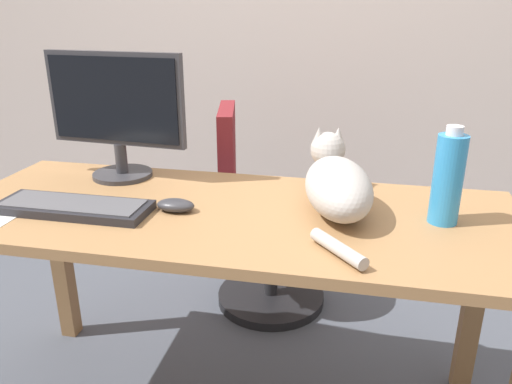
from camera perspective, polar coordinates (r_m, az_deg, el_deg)
The scene contains 8 objects.
back_wall at distance 2.81m, azimuth 5.23°, elevation 21.09°, with size 6.00×0.04×2.60m, color beige.
desk at distance 1.46m, azimuth -2.96°, elevation -5.76°, with size 1.64×0.65×0.73m.
office_chair at distance 2.16m, azimuth 0.47°, elevation -3.86°, with size 0.49×0.48×0.89m.
monitor at distance 1.70m, azimuth -15.81°, elevation 8.99°, with size 0.48×0.20×0.42m.
keyboard at distance 1.49m, azimuth -20.30°, elevation -1.62°, with size 0.44×0.15×0.03m.
cat at distance 1.41m, azimuth 9.28°, elevation 1.06°, with size 0.25×0.60×0.20m.
computer_mouse at distance 1.42m, azimuth -9.25°, elevation -1.52°, with size 0.11×0.06×0.04m, color #333338.
water_bottle at distance 1.39m, azimuth 21.24°, elevation 1.45°, with size 0.08×0.08×0.26m.
Camera 1 is at (0.34, -1.26, 1.27)m, focal length 34.71 mm.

